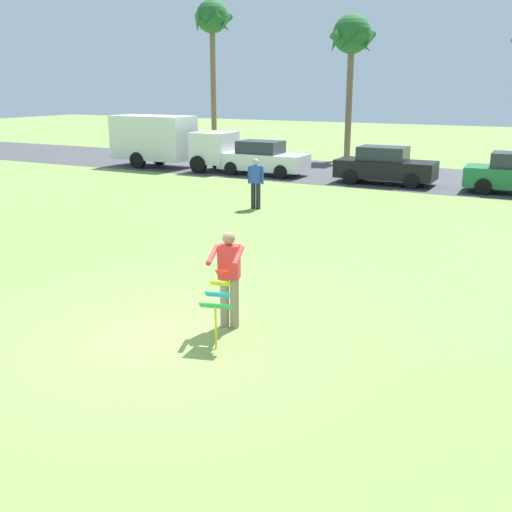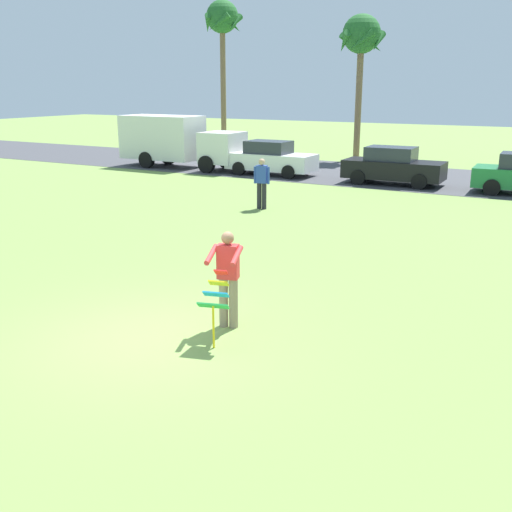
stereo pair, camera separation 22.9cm
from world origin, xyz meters
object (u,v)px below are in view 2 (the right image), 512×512
parked_car_white (271,159)px  person_kite_flyer (228,276)px  parked_truck_white_box (175,140)px  palm_tree_right_near (361,40)px  kite_held (216,297)px  person_walker_near (262,182)px  parked_car_black (393,166)px  palm_tree_left_near (222,24)px

parked_car_white → person_kite_flyer: bearing=-64.8°
parked_truck_white_box → palm_tree_right_near: size_ratio=0.85×
person_kite_flyer → kite_held: (0.20, -0.71, -0.13)m
parked_truck_white_box → person_walker_near: parked_truck_white_box is taller
parked_car_black → person_walker_near: bearing=-108.0°
parked_truck_white_box → palm_tree_right_near: palm_tree_right_near is taller
person_kite_flyer → person_walker_near: size_ratio=1.00×
parked_car_black → palm_tree_left_near: size_ratio=0.45×
person_kite_flyer → parked_car_black: 17.10m
parked_truck_white_box → person_walker_near: 11.69m
parked_car_white → palm_tree_right_near: bearing=80.2°
kite_held → parked_car_black: parked_car_black is taller
kite_held → parked_car_black: size_ratio=0.28×
parked_truck_white_box → parked_car_white: (5.54, 0.00, -0.64)m
kite_held → palm_tree_left_near: (-17.18, 27.99, 7.18)m
person_kite_flyer → parked_car_black: person_kite_flyer is taller
person_kite_flyer → parked_truck_white_box: (-13.53, 16.97, 0.46)m
parked_car_white → parked_car_black: bearing=-0.0°
parked_car_black → palm_tree_right_near: size_ratio=0.54×
parked_car_black → palm_tree_left_near: (-14.90, 10.31, 7.22)m
person_walker_near → person_kite_flyer: bearing=-64.9°
kite_held → person_walker_near: person_walker_near is taller
person_kite_flyer → parked_car_white: 18.76m
parked_car_black → palm_tree_left_near: 19.50m
kite_held → parked_truck_white_box: bearing=127.8°
palm_tree_right_near → person_walker_near: palm_tree_right_near is taller
parked_truck_white_box → parked_car_white: parked_truck_white_box is taller
parked_truck_white_box → person_walker_near: bearing=-39.3°
kite_held → parked_car_white: size_ratio=0.29×
kite_held → palm_tree_right_near: (-6.80, 25.71, 5.70)m
parked_car_black → kite_held: bearing=-82.6°
parked_truck_white_box → parked_car_black: (11.45, -0.00, -0.64)m
parked_truck_white_box → parked_car_white: size_ratio=1.60×
person_walker_near → parked_car_white: bearing=115.3°
palm_tree_left_near → person_kite_flyer: bearing=-58.1°
parked_truck_white_box → person_walker_near: (9.04, -7.40, -0.48)m
kite_held → parked_truck_white_box: (-13.74, 17.68, 0.59)m
kite_held → person_walker_near: size_ratio=0.69×
parked_car_white → person_walker_near: 8.19m
parked_truck_white_box → parked_car_black: parked_truck_white_box is taller
parked_car_black → palm_tree_left_near: palm_tree_left_near is taller
person_kite_flyer → palm_tree_right_near: 26.45m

